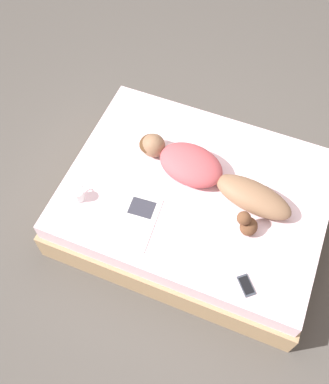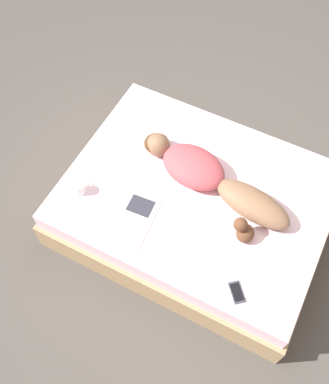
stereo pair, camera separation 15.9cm
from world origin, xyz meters
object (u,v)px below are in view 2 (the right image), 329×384
coffee_mug (79,188)px  open_magazine (135,218)px  cell_phone (237,292)px  person (209,176)px

coffee_mug → open_magazine: bearing=-91.5°
coffee_mug → cell_phone: size_ratio=0.75×
person → cell_phone: size_ratio=7.81×
open_magazine → cell_phone: (-0.17, -0.88, 0.00)m
cell_phone → open_magazine: bearing=127.7°
coffee_mug → cell_phone: (-0.19, -1.36, -0.05)m
open_magazine → cell_phone: size_ratio=2.83×
person → cell_phone: (-0.70, -0.53, -0.08)m
open_magazine → coffee_mug: bearing=84.2°
coffee_mug → cell_phone: bearing=-97.8°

